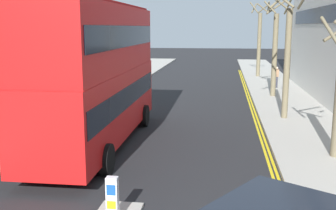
% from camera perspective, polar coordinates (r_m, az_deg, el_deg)
% --- Properties ---
extents(sidewalk_right, '(4.00, 80.00, 0.14)m').
position_cam_1_polar(sidewalk_right, '(21.11, 18.31, -2.51)').
color(sidewalk_right, '#ADA89E').
rests_on(sidewalk_right, ground).
extents(sidewalk_left, '(4.00, 80.00, 0.14)m').
position_cam_1_polar(sidewalk_left, '(22.64, -16.04, -1.50)').
color(sidewalk_left, '#ADA89E').
rests_on(sidewalk_left, ground).
extents(kerb_line_outer, '(0.10, 56.00, 0.01)m').
position_cam_1_polar(kerb_line_outer, '(18.90, 13.09, -3.96)').
color(kerb_line_outer, yellow).
rests_on(kerb_line_outer, ground).
extents(kerb_line_inner, '(0.10, 56.00, 0.01)m').
position_cam_1_polar(kerb_line_inner, '(18.88, 12.61, -3.95)').
color(kerb_line_inner, yellow).
rests_on(kerb_line_inner, ground).
extents(keep_left_bollard, '(0.36, 0.28, 1.11)m').
position_cam_1_polar(keep_left_bollard, '(10.21, -7.76, -13.12)').
color(keep_left_bollard, silver).
rests_on(keep_left_bollard, traffic_island).
extents(double_decker_bus_away, '(2.86, 10.83, 5.64)m').
position_cam_1_polar(double_decker_bus_away, '(16.46, -9.83, 4.72)').
color(double_decker_bus_away, red).
rests_on(double_decker_bus_away, ground).
extents(pedestrian_far, '(0.34, 0.22, 1.62)m').
position_cam_1_polar(pedestrian_far, '(32.50, 14.91, 3.83)').
color(pedestrian_far, '#2D2D38').
rests_on(pedestrian_far, sidewalk_right).
extents(street_tree_mid, '(1.84, 1.92, 6.60)m').
position_cam_1_polar(street_tree_mid, '(28.35, 14.75, 7.70)').
color(street_tree_mid, '#6B6047').
rests_on(street_tree_mid, sidewalk_right).
extents(street_tree_far, '(1.92, 1.91, 6.92)m').
position_cam_1_polar(street_tree_far, '(39.66, 12.63, 8.82)').
color(street_tree_far, '#6B6047').
rests_on(street_tree_far, sidewalk_right).
extents(street_tree_distant, '(1.93, 1.75, 6.53)m').
position_cam_1_polar(street_tree_distant, '(21.50, 16.33, 6.41)').
color(street_tree_distant, '#6B6047').
rests_on(street_tree_distant, sidewalk_right).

